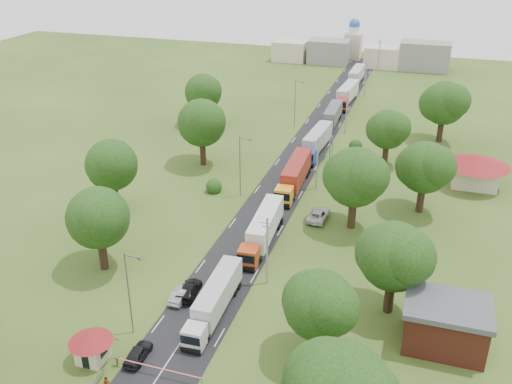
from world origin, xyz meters
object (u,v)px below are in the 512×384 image
at_px(boom_barrier, 146,366).
at_px(info_sign, 331,143).
at_px(car_lane_mid, 182,294).
at_px(guard_booth, 91,343).
at_px(car_lane_front, 138,353).
at_px(truck_0, 215,300).

relative_size(boom_barrier, info_sign, 2.25).
bearing_deg(car_lane_mid, info_sign, -97.62).
relative_size(boom_barrier, car_lane_mid, 2.10).
distance_m(boom_barrier, guard_booth, 5.98).
relative_size(info_sign, car_lane_front, 0.99).
xyz_separation_m(boom_barrier, car_lane_mid, (-1.64, 12.00, -0.17)).
bearing_deg(truck_0, car_lane_mid, 163.29).
bearing_deg(car_lane_front, truck_0, -119.46).
bearing_deg(info_sign, car_lane_mid, -99.69).
bearing_deg(car_lane_mid, guard_booth, 72.79).
bearing_deg(boom_barrier, car_lane_front, 137.60).
height_order(info_sign, car_lane_front, info_sign).
relative_size(boom_barrier, guard_booth, 2.10).
bearing_deg(car_lane_front, guard_booth, 17.81).
xyz_separation_m(guard_booth, car_lane_mid, (4.20, 12.00, -1.44)).
height_order(boom_barrier, car_lane_mid, car_lane_mid).
height_order(car_lane_front, car_lane_mid, car_lane_mid).
distance_m(info_sign, car_lane_mid, 48.75).
relative_size(truck_0, car_lane_mid, 3.07).
distance_m(boom_barrier, car_lane_front, 2.23).
height_order(boom_barrier, info_sign, info_sign).
xyz_separation_m(info_sign, truck_0, (-3.46, -49.42, -1.02)).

